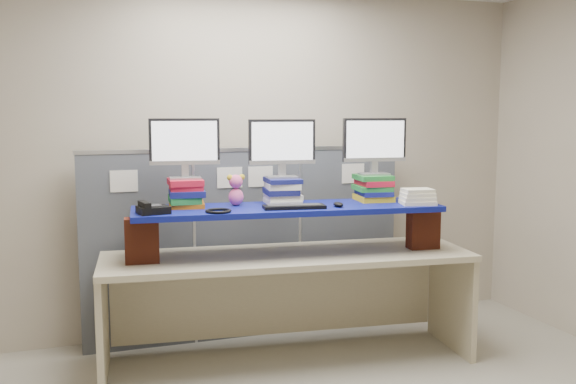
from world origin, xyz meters
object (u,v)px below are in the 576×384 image
object	(u,v)px
desk	(288,276)
monitor_right	(375,143)
blue_board	(288,209)
keyboard	(294,207)
monitor_center	(282,145)
desk_phone	(152,209)
monitor_left	(185,145)

from	to	relation	value
desk	monitor_right	bearing A→B (deg)	9.78
blue_board	keyboard	size ratio (longest dim) A/B	4.90
monitor_center	desk_phone	world-z (taller)	monitor_center
blue_board	desk	bearing A→B (deg)	-174.17
monitor_left	monitor_center	size ratio (longest dim) A/B	1.00
desk	keyboard	bearing A→B (deg)	-83.30
desk	monitor_left	xyz separation A→B (m)	(-0.69, 0.19, 0.94)
blue_board	desk_phone	size ratio (longest dim) A/B	9.93
keyboard	desk_phone	size ratio (longest dim) A/B	2.03
desk_phone	monitor_center	bearing A→B (deg)	-0.01
monitor_left	monitor_center	bearing A→B (deg)	0.00
desk_phone	blue_board	bearing A→B (deg)	-7.14
monitor_right	desk_phone	size ratio (longest dim) A/B	2.22
monitor_left	desk_phone	bearing A→B (deg)	-133.18
desk	monitor_right	xyz separation A→B (m)	(0.70, 0.05, 0.94)
monitor_left	desk_phone	world-z (taller)	monitor_left
blue_board	keyboard	world-z (taller)	keyboard
blue_board	desk_phone	bearing A→B (deg)	-171.99
monitor_left	desk_phone	size ratio (longest dim) A/B	2.22
desk	keyboard	distance (m)	0.53
desk	monitor_right	distance (m)	1.17
monitor_right	desk	bearing A→B (deg)	-170.22
monitor_left	monitor_right	size ratio (longest dim) A/B	1.00
desk	monitor_right	size ratio (longest dim) A/B	5.54
desk	desk_phone	size ratio (longest dim) A/B	12.32
monitor_right	desk_phone	xyz separation A→B (m)	(-1.65, -0.08, -0.40)
desk	monitor_center	xyz separation A→B (m)	(-0.00, 0.12, 0.93)
keyboard	monitor_right	bearing A→B (deg)	21.83
monitor_left	keyboard	bearing A→B (deg)	-18.67
desk	keyboard	world-z (taller)	keyboard
desk	blue_board	bearing A→B (deg)	5.83
blue_board	monitor_center	bearing A→B (deg)	97.83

